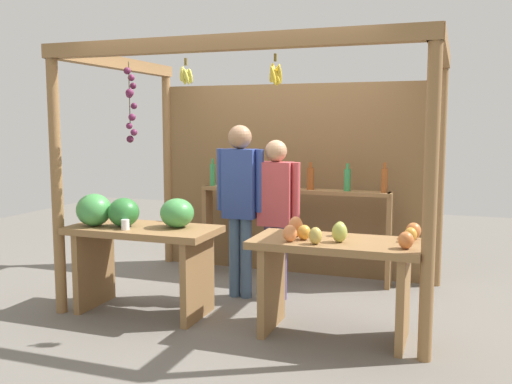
% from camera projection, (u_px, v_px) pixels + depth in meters
% --- Properties ---
extents(ground_plane, '(12.00, 12.00, 0.00)m').
position_uv_depth(ground_plane, '(263.00, 297.00, 5.61)').
color(ground_plane, slate).
rests_on(ground_plane, ground).
extents(market_stall, '(3.29, 2.16, 2.38)m').
position_uv_depth(market_stall, '(278.00, 154.00, 5.90)').
color(market_stall, olive).
rests_on(market_stall, ground).
extents(fruit_counter_left, '(1.33, 0.64, 1.08)m').
position_uv_depth(fruit_counter_left, '(138.00, 235.00, 5.10)').
color(fruit_counter_left, olive).
rests_on(fruit_counter_left, ground).
extents(fruit_counter_right, '(1.33, 0.65, 0.96)m').
position_uv_depth(fruit_counter_right, '(336.00, 263.00, 4.53)').
color(fruit_counter_right, olive).
rests_on(fruit_counter_right, ground).
extents(bottle_shelf_unit, '(2.11, 0.22, 1.32)m').
position_uv_depth(bottle_shelf_unit, '(294.00, 208.00, 6.20)').
color(bottle_shelf_unit, olive).
rests_on(bottle_shelf_unit, ground).
extents(vendor_man, '(0.48, 0.23, 1.69)m').
position_uv_depth(vendor_man, '(240.00, 194.00, 5.52)').
color(vendor_man, '#445F7E').
rests_on(vendor_man, ground).
extents(vendor_woman, '(0.48, 0.21, 1.55)m').
position_uv_depth(vendor_woman, '(276.00, 205.00, 5.48)').
color(vendor_woman, '#544672').
rests_on(vendor_woman, ground).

